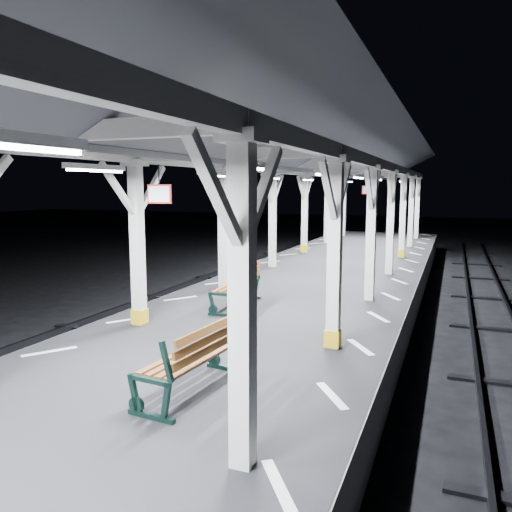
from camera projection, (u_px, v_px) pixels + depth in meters
The scene contains 7 objects.
ground at pixel (176, 433), 7.76m from camera, with size 120.00×120.00×0.00m, color black.
platform at pixel (175, 402), 7.69m from camera, with size 6.00×50.00×1.00m, color black.
hazard_stripes_left at pixel (50, 352), 8.52m from camera, with size 1.00×48.00×0.01m, color silver.
hazard_stripes_right at pixel (332, 395), 6.73m from camera, with size 1.00×48.00×0.01m, color silver.
canopy at pixel (168, 133), 7.11m from camera, with size 5.40×49.00×4.65m.
bench_near at pixel (199, 355), 6.73m from camera, with size 0.87×1.94×1.02m.
bench_mid at pixel (240, 284), 11.60m from camera, with size 0.87×1.93×1.02m.
Camera 1 is at (3.86, -6.33, 3.80)m, focal length 35.00 mm.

